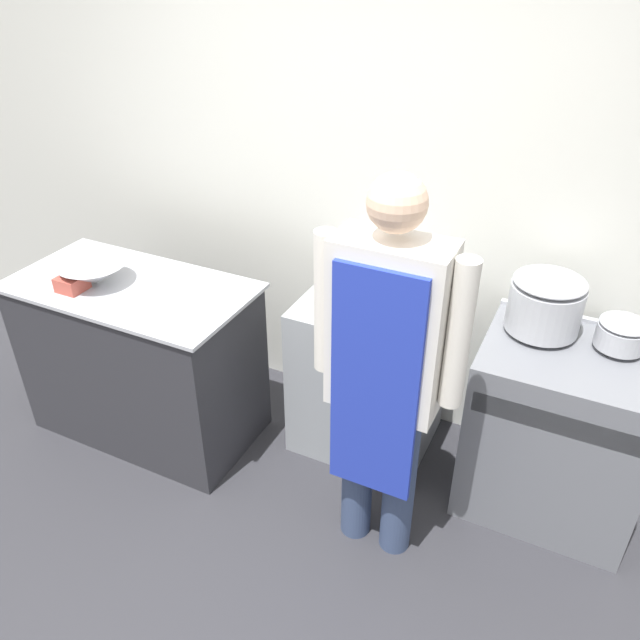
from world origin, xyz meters
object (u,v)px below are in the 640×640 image
object	(u,v)px
mixing_bowl	(94,273)
stock_pot	(546,302)
fridge_unit	(368,374)
stove	(556,431)
person_cook	(385,364)
plastic_tub	(72,283)
sauce_pot	(622,333)

from	to	relation	value
mixing_bowl	stock_pot	size ratio (longest dim) A/B	1.06
fridge_unit	mixing_bowl	xyz separation A→B (m)	(-1.31, -0.49, 0.53)
stove	person_cook	size ratio (longest dim) A/B	0.51
plastic_tub	stock_pot	distance (m)	2.25
stove	stock_pot	xyz separation A→B (m)	(-0.17, 0.11, 0.59)
stock_pot	fridge_unit	bearing A→B (deg)	-174.69
stove	mixing_bowl	world-z (taller)	mixing_bowl
plastic_tub	sauce_pot	size ratio (longest dim) A/B	0.60
fridge_unit	sauce_pot	size ratio (longest dim) A/B	4.11
sauce_pot	stock_pot	bearing A→B (deg)	180.00
fridge_unit	person_cook	world-z (taller)	person_cook
plastic_tub	sauce_pot	distance (m)	2.56
stock_pot	mixing_bowl	bearing A→B (deg)	-164.85
fridge_unit	person_cook	bearing A→B (deg)	-64.16
sauce_pot	plastic_tub	bearing A→B (deg)	-164.85
stove	fridge_unit	xyz separation A→B (m)	(-0.96, 0.04, -0.01)
stock_pot	stove	bearing A→B (deg)	-32.18
plastic_tub	stock_pot	world-z (taller)	stock_pot
mixing_bowl	sauce_pot	xyz separation A→B (m)	(2.42, 0.57, 0.00)
plastic_tub	stock_pot	xyz separation A→B (m)	(2.14, 0.67, 0.09)
stove	mixing_bowl	xyz separation A→B (m)	(-2.27, -0.46, 0.52)
fridge_unit	plastic_tub	size ratio (longest dim) A/B	6.83
stove	fridge_unit	bearing A→B (deg)	177.87
person_cook	sauce_pot	bearing A→B (deg)	40.49
fridge_unit	plastic_tub	world-z (taller)	plastic_tub
stove	plastic_tub	xyz separation A→B (m)	(-2.32, -0.56, 0.50)
sauce_pot	fridge_unit	bearing A→B (deg)	-176.24
person_cook	mixing_bowl	world-z (taller)	person_cook
person_cook	sauce_pot	world-z (taller)	person_cook
stove	mixing_bowl	size ratio (longest dim) A/B	2.64
plastic_tub	sauce_pot	xyz separation A→B (m)	(2.47, 0.67, 0.02)
fridge_unit	plastic_tub	distance (m)	1.57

